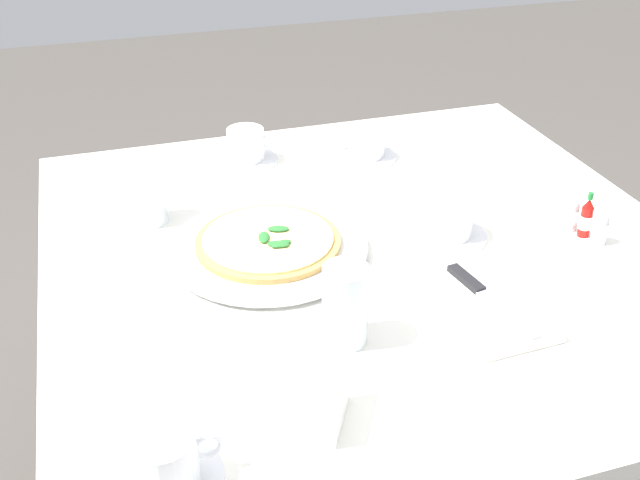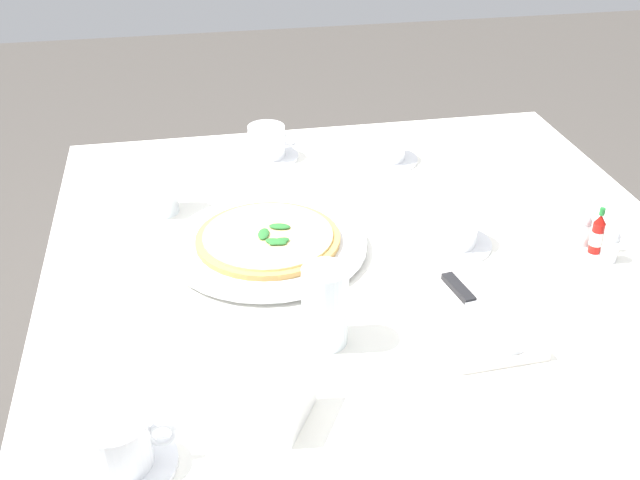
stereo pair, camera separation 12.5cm
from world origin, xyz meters
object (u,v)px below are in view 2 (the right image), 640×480
at_px(napkin_folded, 474,314).
at_px(dinner_knife, 476,307).
at_px(coffee_cup_back_corner, 454,229).
at_px(hot_sauce_bottle, 597,234).
at_px(pizza, 268,238).
at_px(coffee_cup_left_edge, 267,144).
at_px(menu_card, 303,405).
at_px(coffee_cup_right_edge, 118,447).
at_px(water_glass_near_left, 325,311).
at_px(water_glass_far_right, 158,190).
at_px(salt_shaker, 611,247).
at_px(pizza_plate, 268,245).
at_px(pepper_shaker, 583,231).

height_order(napkin_folded, dinner_knife, dinner_knife).
relative_size(coffee_cup_back_corner, hot_sauce_bottle, 1.57).
xyz_separation_m(pizza, coffee_cup_left_edge, (-0.36, 0.05, 0.01)).
relative_size(coffee_cup_left_edge, menu_card, 1.65).
xyz_separation_m(coffee_cup_left_edge, menu_card, (0.77, -0.06, -0.00)).
height_order(napkin_folded, menu_card, menu_card).
height_order(coffee_cup_right_edge, water_glass_near_left, water_glass_near_left).
relative_size(coffee_cup_right_edge, dinner_knife, 0.68).
bearing_deg(coffee_cup_back_corner, water_glass_far_right, -113.48).
bearing_deg(water_glass_far_right, salt_shaker, 67.01).
distance_m(pizza, water_glass_near_left, 0.26).
xyz_separation_m(pizza, menu_card, (0.40, -0.01, 0.01)).
bearing_deg(water_glass_near_left, salt_shaker, 103.45).
bearing_deg(napkin_folded, dinner_knife, 6.83).
height_order(pizza_plate, coffee_cup_left_edge, coffee_cup_left_edge).
xyz_separation_m(coffee_cup_right_edge, hot_sauce_bottle, (-0.33, 0.76, 0.00)).
height_order(dinner_knife, pepper_shaker, pepper_shaker).
bearing_deg(hot_sauce_bottle, pepper_shaker, -160.35).
relative_size(coffee_cup_back_corner, water_glass_far_right, 1.27).
height_order(coffee_cup_left_edge, menu_card, coffee_cup_left_edge).
distance_m(coffee_cup_left_edge, water_glass_near_left, 0.62).
bearing_deg(pepper_shaker, coffee_cup_back_corner, -100.10).
distance_m(coffee_cup_right_edge, coffee_cup_back_corner, 0.66).
bearing_deg(pizza, pepper_shaker, 81.53).
xyz_separation_m(water_glass_far_right, pepper_shaker, (0.25, 0.70, -0.02)).
distance_m(pizza_plate, napkin_folded, 0.36).
xyz_separation_m(water_glass_near_left, napkin_folded, (-0.01, 0.22, -0.04)).
distance_m(pizza, water_glass_far_right, 0.25).
xyz_separation_m(water_glass_far_right, napkin_folded, (0.42, 0.44, -0.03)).
bearing_deg(napkin_folded, pizza_plate, -135.19).
relative_size(dinner_knife, pepper_shaker, 3.48).
distance_m(coffee_cup_right_edge, water_glass_far_right, 0.61).
bearing_deg(salt_shaker, water_glass_near_left, -76.55).
xyz_separation_m(coffee_cup_back_corner, napkin_folded, (0.21, -0.04, -0.02)).
bearing_deg(coffee_cup_back_corner, pizza, -97.34).
xyz_separation_m(napkin_folded, dinner_knife, (0.00, 0.00, 0.01)).
height_order(pizza_plate, menu_card, menu_card).
distance_m(dinner_knife, salt_shaker, 0.30).
distance_m(napkin_folded, hot_sauce_bottle, 0.30).
bearing_deg(menu_card, napkin_folded, -30.50).
bearing_deg(pepper_shaker, pizza, -98.47).
xyz_separation_m(water_glass_near_left, menu_card, (0.15, -0.06, -0.02)).
relative_size(water_glass_near_left, water_glass_far_right, 1.17).
bearing_deg(water_glass_near_left, coffee_cup_left_edge, -179.90).
relative_size(water_glass_far_right, pepper_shaker, 1.82).
height_order(pizza_plate, dinner_knife, dinner_knife).
height_order(salt_shaker, pepper_shaker, same).
bearing_deg(dinner_knife, water_glass_near_left, -98.44).
bearing_deg(pizza_plate, napkin_folded, 47.44).
distance_m(pizza_plate, pizza, 0.01).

